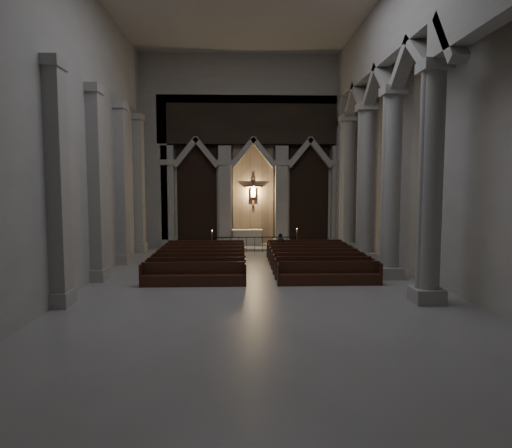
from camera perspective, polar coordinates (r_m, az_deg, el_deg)
The scene contains 11 objects.
room at distance 17.91m, azimuth 0.79°, elevation 16.56°, with size 24.00×24.10×12.00m.
sanctuary_wall at distance 29.19m, azimuth -0.34°, elevation 10.16°, with size 14.00×0.77×12.00m.
right_arcade at distance 20.26m, azimuth 16.95°, elevation 15.65°, with size 1.00×24.00×12.00m.
left_pilasters at distance 21.84m, azimuth -17.73°, elevation 4.51°, with size 0.60×13.00×8.03m.
sanctuary_step at distance 28.42m, azimuth -0.28°, elevation -2.92°, with size 8.50×2.60×0.15m, color #A29F97.
altar at distance 28.92m, azimuth -1.11°, elevation -1.65°, with size 1.92×0.77×0.98m.
altar_rail at distance 26.73m, azimuth -0.17°, elevation -2.24°, with size 4.82×0.09×0.95m.
candle_stand_left at distance 27.37m, azimuth -5.51°, elevation -2.69°, with size 0.21×0.21×1.25m.
candle_stand_right at distance 27.80m, azimuth 5.11°, elevation -2.53°, with size 0.22×0.22×1.33m.
pews at distance 21.63m, azimuth 0.28°, elevation -4.85°, with size 9.58×7.38×0.93m.
worshipper at distance 24.92m, azimuth 3.09°, elevation -2.70°, with size 0.48×0.32×1.33m, color black.
Camera 1 is at (-0.86, -17.53, 4.05)m, focal length 32.00 mm.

